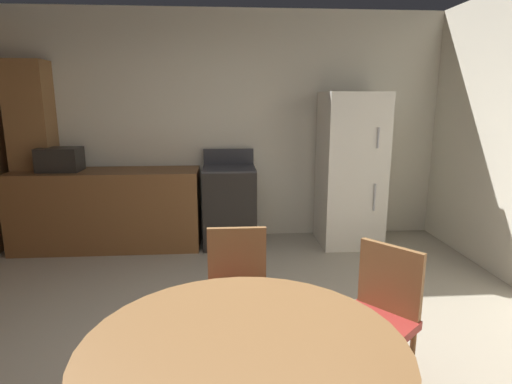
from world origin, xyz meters
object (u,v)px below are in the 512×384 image
Objects in this scene: microwave at (60,159)px; chair_northeast at (378,313)px; refrigerator at (350,170)px; dining_table at (244,381)px; chair_north at (238,289)px; oven_range at (229,206)px.

chair_northeast is (2.66, -2.63, -0.53)m from microwave.
microwave is 0.51× the size of chair_northeast.
dining_table is at bearing -113.13° from refrigerator.
refrigerator is 1.40× the size of dining_table.
microwave reaches higher than dining_table.
microwave is (-3.27, 0.05, 0.15)m from refrigerator.
chair_northeast is at bearing -44.66° from microwave.
dining_table is 1.03m from chair_north.
chair_north is (0.02, -2.27, 0.03)m from oven_range.
microwave is (-1.86, -0.00, 0.56)m from oven_range.
oven_range reaches higher than chair_north.
microwave is 0.51× the size of chair_north.
chair_northeast is (-0.60, -2.58, -0.38)m from refrigerator.
chair_northeast is at bearing 65.38° from chair_north.
refrigerator is at bearing -0.88° from microwave.
refrigerator is at bearing -143.50° from chair_northeast.
chair_northeast is at bearing -73.10° from oven_range.
oven_range is 3.30m from dining_table.
chair_north is at bearing -65.38° from chair_northeast.
chair_north is (-0.78, 0.36, 0.00)m from chair_northeast.
refrigerator reaches higher than chair_north.
refrigerator reaches higher than chair_northeast.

